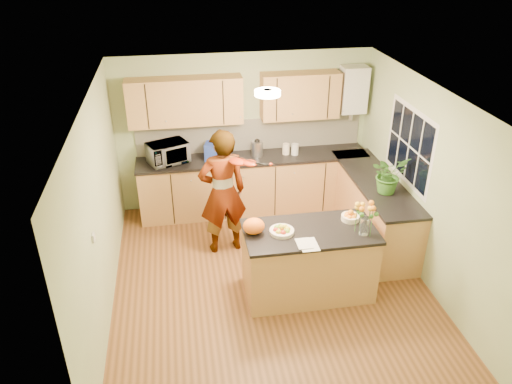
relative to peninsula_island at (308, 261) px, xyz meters
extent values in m
plane|color=brown|center=(-0.43, 0.25, -0.46)|extent=(4.50, 4.50, 0.00)
cube|color=white|center=(-0.43, 0.25, 2.04)|extent=(4.00, 4.50, 0.02)
cube|color=#92A475|center=(-0.43, 2.50, 0.79)|extent=(4.00, 0.02, 2.50)
cube|color=#92A475|center=(-0.43, -2.00, 0.79)|extent=(4.00, 0.02, 2.50)
cube|color=#92A475|center=(-2.43, 0.25, 0.79)|extent=(0.02, 4.50, 2.50)
cube|color=#92A475|center=(1.57, 0.25, 0.79)|extent=(0.02, 4.50, 2.50)
cube|color=#B27747|center=(-0.33, 2.20, -0.01)|extent=(3.60, 0.60, 0.90)
cube|color=black|center=(-0.33, 2.19, 0.46)|extent=(3.64, 0.62, 0.04)
cube|color=#B27747|center=(1.27, 1.10, -0.01)|extent=(0.60, 2.20, 0.90)
cube|color=black|center=(1.26, 1.10, 0.46)|extent=(0.62, 2.24, 0.04)
cube|color=#EFE6CF|center=(-0.33, 2.49, 0.74)|extent=(3.60, 0.02, 0.52)
cube|color=#B27747|center=(-1.33, 2.33, 1.39)|extent=(1.70, 0.34, 0.70)
cube|color=#B27747|center=(0.42, 2.33, 1.39)|extent=(1.20, 0.34, 0.70)
cube|color=silver|center=(1.27, 2.34, 1.44)|extent=(0.40, 0.30, 0.72)
cylinder|color=silver|center=(1.27, 2.34, 1.04)|extent=(0.06, 0.06, 0.20)
cube|color=silver|center=(1.56, 0.85, 1.09)|extent=(0.01, 1.30, 1.05)
cube|color=black|center=(1.56, 0.85, 1.09)|extent=(0.01, 1.18, 0.92)
cube|color=silver|center=(-2.42, -0.35, 0.84)|extent=(0.02, 0.09, 0.09)
cylinder|color=#FFEABF|center=(-0.43, 0.55, 2.00)|extent=(0.30, 0.30, 0.06)
cylinder|color=silver|center=(-0.43, 0.55, 2.03)|extent=(0.10, 0.10, 0.02)
cube|color=#B27747|center=(0.00, 0.00, -0.02)|extent=(1.56, 0.78, 0.88)
cube|color=black|center=(0.00, 0.00, 0.44)|extent=(1.60, 0.82, 0.04)
cylinder|color=#F4E1C3|center=(-0.35, 0.00, 0.48)|extent=(0.29, 0.29, 0.04)
cylinder|color=#F4E1C3|center=(0.55, 0.15, 0.49)|extent=(0.23, 0.23, 0.07)
cylinder|color=silver|center=(0.60, -0.18, 0.57)|extent=(0.11, 0.11, 0.22)
ellipsoid|color=orange|center=(-0.68, 0.05, 0.55)|extent=(0.28, 0.24, 0.20)
cube|color=silver|center=(-0.10, -0.30, 0.46)|extent=(0.21, 0.28, 0.01)
imported|color=tan|center=(-0.93, 1.13, 0.46)|extent=(0.73, 0.54, 1.83)
imported|color=silver|center=(-1.65, 2.20, 0.64)|extent=(0.69, 0.59, 0.32)
cube|color=navy|center=(-0.91, 2.19, 0.61)|extent=(0.39, 0.32, 0.27)
cylinder|color=silver|center=(-0.27, 2.22, 0.60)|extent=(0.18, 0.18, 0.24)
sphere|color=black|center=(-0.27, 2.22, 0.77)|extent=(0.09, 0.09, 0.09)
cylinder|color=#F4E1C3|center=(0.19, 2.22, 0.57)|extent=(0.13, 0.13, 0.17)
cylinder|color=silver|center=(0.33, 2.18, 0.57)|extent=(0.12, 0.12, 0.18)
imported|color=#356C24|center=(1.27, 0.74, 0.74)|extent=(0.58, 0.53, 0.53)
camera|label=1|loc=(-1.48, -4.88, 3.67)|focal=35.00mm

